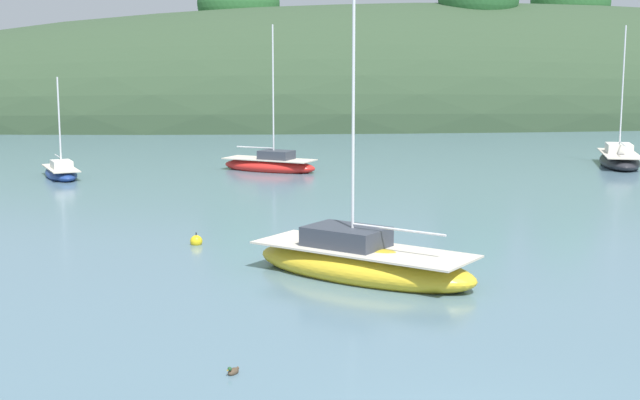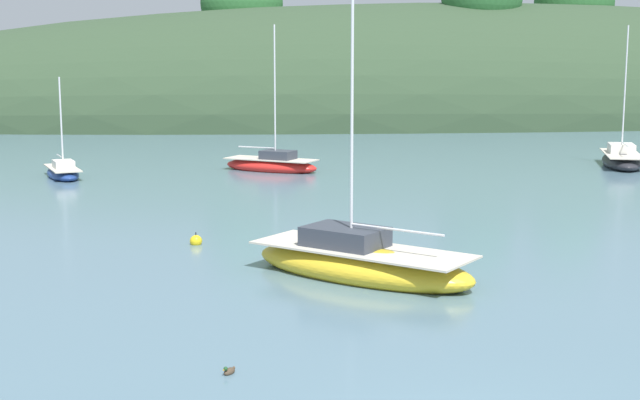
% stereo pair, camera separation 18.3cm
% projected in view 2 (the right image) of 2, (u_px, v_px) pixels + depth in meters
% --- Properties ---
extents(far_shoreline_hill, '(150.00, 36.00, 28.76)m').
position_uv_depth(far_shoreline_hill, '(478.00, 117.00, 96.28)').
color(far_shoreline_hill, '#2D422B').
rests_on(far_shoreline_hill, ground).
extents(sailboat_teal_outer, '(7.28, 6.92, 8.76)m').
position_uv_depth(sailboat_teal_outer, '(360.00, 263.00, 27.21)').
color(sailboat_teal_outer, gold).
rests_on(sailboat_teal_outer, ground).
extents(sailboat_navy_dinghy, '(4.30, 7.00, 8.72)m').
position_uv_depth(sailboat_navy_dinghy, '(622.00, 160.00, 54.50)').
color(sailboat_navy_dinghy, '#232328').
rests_on(sailboat_navy_dinghy, ground).
extents(sailboat_red_portside, '(6.04, 4.93, 8.65)m').
position_uv_depth(sailboat_red_portside, '(272.00, 165.00, 52.37)').
color(sailboat_red_portside, red).
rests_on(sailboat_red_portside, ground).
extents(sailboat_black_sloop, '(2.91, 4.89, 5.71)m').
position_uv_depth(sailboat_black_sloop, '(63.00, 172.00, 49.45)').
color(sailboat_black_sloop, navy).
rests_on(sailboat_black_sloop, ground).
extents(mooring_buoy_inner, '(0.44, 0.44, 0.54)m').
position_uv_depth(mooring_buoy_inner, '(196.00, 241.00, 31.95)').
color(mooring_buoy_inner, yellow).
rests_on(mooring_buoy_inner, ground).
extents(duck_lone_right, '(0.34, 0.39, 0.24)m').
position_uv_depth(duck_lone_right, '(229.00, 371.00, 18.96)').
color(duck_lone_right, '#473828').
rests_on(duck_lone_right, ground).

